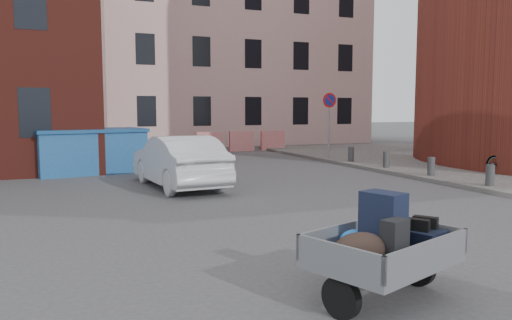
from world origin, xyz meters
name	(u,v)px	position (x,y,z in m)	size (l,w,h in m)	color
ground	(305,218)	(0.00, 0.00, 0.00)	(120.00, 120.00, 0.00)	#38383A
sidewalk	(512,169)	(10.00, 4.00, 0.06)	(9.00, 24.00, 0.12)	#474442
building_pink	(230,31)	(6.00, 22.00, 7.00)	(16.00, 8.00, 14.00)	#D0A7A0
no_parking_sign	(329,111)	(6.00, 9.48, 2.01)	(0.60, 0.09, 2.65)	gray
bollards	(431,166)	(6.00, 3.40, 0.40)	(0.22, 9.02, 0.55)	#3A3A3D
barriers	(242,141)	(4.20, 15.00, 0.50)	(4.70, 0.18, 1.00)	red
trailer	(383,247)	(-1.15, -4.04, 0.61)	(1.88, 1.98, 1.20)	black
dumpster	(90,151)	(-3.42, 8.82, 0.74)	(3.77, 2.44, 1.46)	#1F5595
silver_car	(178,161)	(-1.39, 4.75, 0.70)	(1.48, 4.25, 1.40)	silver
bicycle	(506,159)	(8.55, 2.98, 0.56)	(0.58, 1.68, 0.88)	black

